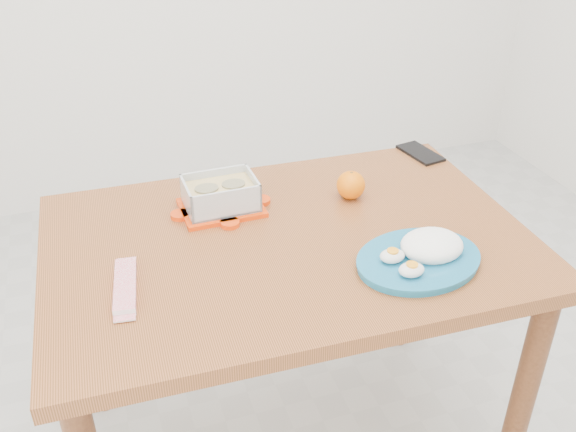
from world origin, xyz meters
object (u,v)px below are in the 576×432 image
object	(u,v)px
rice_plate	(423,253)
smartphone	(420,153)
food_container	(221,195)
dining_table	(288,272)
orange_fruit	(351,185)

from	to	relation	value
rice_plate	smartphone	xyz separation A→B (m)	(0.27, 0.50, -0.02)
rice_plate	smartphone	size ratio (longest dim) A/B	2.27
smartphone	food_container	bearing A→B (deg)	-178.77
smartphone	dining_table	bearing A→B (deg)	-159.75
food_container	rice_plate	distance (m)	0.53
dining_table	food_container	distance (m)	0.26
orange_fruit	rice_plate	world-z (taller)	rice_plate
dining_table	rice_plate	xyz separation A→B (m)	(0.26, -0.20, 0.13)
dining_table	smartphone	xyz separation A→B (m)	(0.53, 0.31, 0.11)
smartphone	orange_fruit	bearing A→B (deg)	-160.12
orange_fruit	smartphone	distance (m)	0.36
dining_table	rice_plate	size ratio (longest dim) A/B	3.48
dining_table	orange_fruit	distance (m)	0.29
orange_fruit	smartphone	size ratio (longest dim) A/B	0.51
dining_table	smartphone	bearing A→B (deg)	31.82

